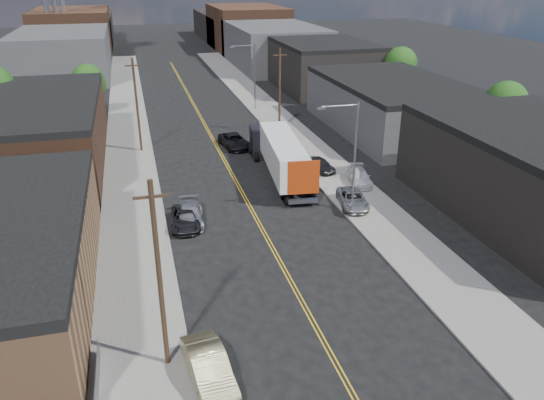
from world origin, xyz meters
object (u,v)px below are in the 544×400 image
car_left_d (190,214)px  semi_truck (278,152)px  car_left_b (209,368)px  car_right_lot_b (359,177)px  car_right_lot_c (320,164)px  car_left_c (185,218)px  car_ahead_truck (234,141)px  car_right_lot_a (353,199)px

car_left_d → semi_truck: bearing=46.1°
car_left_b → car_right_lot_b: size_ratio=1.13×
car_right_lot_c → car_left_c: bearing=-162.7°
car_left_c → car_left_d: 0.68m
semi_truck → car_ahead_truck: (-2.42, 9.59, -1.59)m
semi_truck → car_left_d: size_ratio=3.21×
semi_truck → car_right_lot_c: semi_truck is taller
semi_truck → car_right_lot_c: bearing=2.9°
car_left_b → car_ahead_truck: size_ratio=0.93×
car_right_lot_b → car_ahead_truck: 16.46m
car_left_d → car_right_lot_b: car_left_d is taller
car_right_lot_a → car_right_lot_c: size_ratio=1.21×
car_right_lot_b → car_right_lot_c: size_ratio=1.15×
car_left_c → car_ahead_truck: size_ratio=0.89×
car_left_c → car_ahead_truck: car_ahead_truck is taller
car_right_lot_c → car_right_lot_a: bearing=-105.6°
semi_truck → car_left_d: bearing=-133.0°
car_right_lot_a → car_left_d: bearing=-171.7°
car_left_d → car_right_lot_b: bearing=19.1°
car_ahead_truck → car_right_lot_a: bearing=-78.7°
semi_truck → car_left_b: 28.11m
car_right_lot_a → car_ahead_truck: 19.51m
car_left_c → car_right_lot_a: 13.78m
semi_truck → car_right_lot_b: (6.52, -4.23, -1.54)m
car_left_c → semi_truck: bearing=46.4°
car_right_lot_b → car_ahead_truck: size_ratio=0.83×
semi_truck → car_ahead_truck: semi_truck is taller
car_left_d → car_ahead_truck: 19.14m
car_left_b → car_right_lot_c: (14.78, 25.77, -0.02)m
car_ahead_truck → car_right_lot_b: bearing=-64.8°
car_right_lot_b → car_right_lot_c: 4.65m
car_right_lot_a → car_right_lot_b: (2.59, 4.63, -0.01)m
car_right_lot_a → car_right_lot_b: size_ratio=1.05×
car_left_b → car_right_lot_c: car_left_b is taller
semi_truck → car_right_lot_a: bearing=-60.1°
car_left_c → car_left_d: size_ratio=0.96×
car_left_c → car_right_lot_c: bearing=36.1°
car_right_lot_b → car_right_lot_c: car_right_lot_c is taller
car_left_c → car_right_lot_c: 16.41m
car_left_d → car_right_lot_c: (13.61, 8.00, 0.08)m
car_left_b → car_left_d: 17.81m
car_right_lot_c → car_ahead_truck: car_ahead_truck is taller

